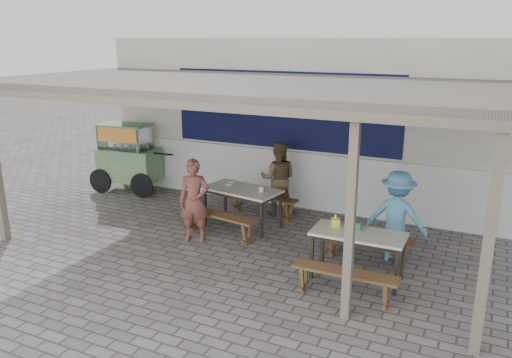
{
  "coord_description": "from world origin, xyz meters",
  "views": [
    {
      "loc": [
        3.79,
        -6.59,
        3.5
      ],
      "look_at": [
        0.2,
        0.9,
        1.14
      ],
      "focal_mm": 35.0,
      "sensor_mm": 36.0,
      "label": 1
    }
  ],
  "objects_px": {
    "table_left": "(242,192)",
    "condiment_jar": "(261,189)",
    "table_right": "(358,238)",
    "vendor_cart": "(128,155)",
    "bench_left_wall": "(263,200)",
    "condiment_bowl": "(230,184)",
    "patron_right_table": "(397,217)",
    "patron_wall_side": "(278,179)",
    "bench_left_street": "(219,220)",
    "patron_street_side": "(194,201)",
    "bench_right_street": "(344,278)",
    "donation_box": "(355,225)",
    "tissue_box": "(335,222)",
    "bench_right_wall": "(368,242)"
  },
  "relations": [
    {
      "from": "patron_right_table",
      "to": "table_left",
      "type": "bearing_deg",
      "value": -4.06
    },
    {
      "from": "tissue_box",
      "to": "donation_box",
      "type": "xyz_separation_m",
      "value": [
        0.3,
        -0.0,
        -0.0
      ]
    },
    {
      "from": "bench_right_wall",
      "to": "table_left",
      "type": "bearing_deg",
      "value": 167.71
    },
    {
      "from": "patron_wall_side",
      "to": "tissue_box",
      "type": "bearing_deg",
      "value": 113.36
    },
    {
      "from": "table_right",
      "to": "vendor_cart",
      "type": "distance_m",
      "value": 6.38
    },
    {
      "from": "patron_wall_side",
      "to": "tissue_box",
      "type": "relative_size",
      "value": 12.26
    },
    {
      "from": "table_right",
      "to": "patron_street_side",
      "type": "relative_size",
      "value": 0.92
    },
    {
      "from": "table_left",
      "to": "condiment_jar",
      "type": "relative_size",
      "value": 15.86
    },
    {
      "from": "vendor_cart",
      "to": "donation_box",
      "type": "relative_size",
      "value": 10.68
    },
    {
      "from": "bench_left_wall",
      "to": "condiment_bowl",
      "type": "height_order",
      "value": "condiment_bowl"
    },
    {
      "from": "tissue_box",
      "to": "condiment_bowl",
      "type": "height_order",
      "value": "tissue_box"
    },
    {
      "from": "bench_left_wall",
      "to": "tissue_box",
      "type": "bearing_deg",
      "value": -32.29
    },
    {
      "from": "bench_left_street",
      "to": "bench_right_wall",
      "type": "relative_size",
      "value": 1.08
    },
    {
      "from": "patron_street_side",
      "to": "condiment_jar",
      "type": "distance_m",
      "value": 1.3
    },
    {
      "from": "patron_right_table",
      "to": "patron_wall_side",
      "type": "bearing_deg",
      "value": -23.49
    },
    {
      "from": "condiment_bowl",
      "to": "table_left",
      "type": "bearing_deg",
      "value": -20.76
    },
    {
      "from": "bench_right_wall",
      "to": "patron_wall_side",
      "type": "relative_size",
      "value": 0.96
    },
    {
      "from": "bench_right_wall",
      "to": "condiment_jar",
      "type": "bearing_deg",
      "value": 165.87
    },
    {
      "from": "bench_left_wall",
      "to": "table_right",
      "type": "distance_m",
      "value": 3.13
    },
    {
      "from": "vendor_cart",
      "to": "donation_box",
      "type": "height_order",
      "value": "vendor_cart"
    },
    {
      "from": "bench_right_wall",
      "to": "vendor_cart",
      "type": "height_order",
      "value": "vendor_cart"
    },
    {
      "from": "bench_left_wall",
      "to": "bench_left_street",
      "type": "bearing_deg",
      "value": -90.0
    },
    {
      "from": "bench_left_wall",
      "to": "bench_right_wall",
      "type": "height_order",
      "value": "same"
    },
    {
      "from": "bench_left_wall",
      "to": "patron_wall_side",
      "type": "xyz_separation_m",
      "value": [
        0.24,
        0.22,
        0.42
      ]
    },
    {
      "from": "bench_right_street",
      "to": "condiment_bowl",
      "type": "distance_m",
      "value": 3.58
    },
    {
      "from": "bench_left_wall",
      "to": "bench_right_wall",
      "type": "bearing_deg",
      "value": -17.45
    },
    {
      "from": "table_right",
      "to": "vendor_cart",
      "type": "relative_size",
      "value": 0.69
    },
    {
      "from": "table_right",
      "to": "table_left",
      "type": "bearing_deg",
      "value": 153.65
    },
    {
      "from": "patron_street_side",
      "to": "donation_box",
      "type": "distance_m",
      "value": 2.89
    },
    {
      "from": "vendor_cart",
      "to": "patron_street_side",
      "type": "xyz_separation_m",
      "value": [
        3.04,
        -1.9,
        -0.12
      ]
    },
    {
      "from": "table_right",
      "to": "patron_right_table",
      "type": "height_order",
      "value": "patron_right_table"
    },
    {
      "from": "patron_street_side",
      "to": "patron_right_table",
      "type": "distance_m",
      "value": 3.43
    },
    {
      "from": "table_left",
      "to": "vendor_cart",
      "type": "relative_size",
      "value": 0.79
    },
    {
      "from": "tissue_box",
      "to": "condiment_bowl",
      "type": "xyz_separation_m",
      "value": [
        -2.5,
        1.25,
        -0.04
      ]
    },
    {
      "from": "patron_right_table",
      "to": "condiment_bowl",
      "type": "xyz_separation_m",
      "value": [
        -3.27,
        0.42,
        0.02
      ]
    },
    {
      "from": "patron_street_side",
      "to": "condiment_jar",
      "type": "xyz_separation_m",
      "value": [
        0.84,
        0.99,
        0.05
      ]
    },
    {
      "from": "bench_right_street",
      "to": "donation_box",
      "type": "xyz_separation_m",
      "value": [
        -0.09,
        0.81,
        0.47
      ]
    },
    {
      "from": "patron_street_side",
      "to": "condiment_jar",
      "type": "bearing_deg",
      "value": 29.68
    },
    {
      "from": "bench_left_wall",
      "to": "bench_right_street",
      "type": "distance_m",
      "value": 3.6
    },
    {
      "from": "vendor_cart",
      "to": "tissue_box",
      "type": "distance_m",
      "value": 5.98
    },
    {
      "from": "bench_left_wall",
      "to": "vendor_cart",
      "type": "xyz_separation_m",
      "value": [
        -3.57,
        0.2,
        0.53
      ]
    },
    {
      "from": "bench_left_wall",
      "to": "condiment_bowl",
      "type": "distance_m",
      "value": 0.84
    },
    {
      "from": "table_left",
      "to": "bench_right_street",
      "type": "height_order",
      "value": "table_left"
    },
    {
      "from": "bench_right_wall",
      "to": "bench_right_street",
      "type": "bearing_deg",
      "value": -90.0
    },
    {
      "from": "bench_left_street",
      "to": "patron_street_side",
      "type": "xyz_separation_m",
      "value": [
        -0.31,
        -0.31,
        0.4
      ]
    },
    {
      "from": "table_left",
      "to": "table_right",
      "type": "xyz_separation_m",
      "value": [
        2.56,
        -1.24,
        -0.01
      ]
    },
    {
      "from": "table_left",
      "to": "condiment_bowl",
      "type": "distance_m",
      "value": 0.37
    },
    {
      "from": "donation_box",
      "to": "patron_street_side",
      "type": "bearing_deg",
      "value": 177.57
    },
    {
      "from": "bench_right_street",
      "to": "condiment_jar",
      "type": "distance_m",
      "value": 2.93
    },
    {
      "from": "bench_left_street",
      "to": "bench_right_street",
      "type": "height_order",
      "value": "same"
    }
  ]
}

